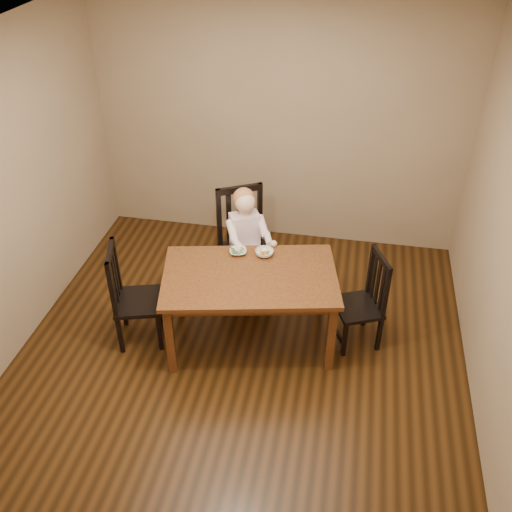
% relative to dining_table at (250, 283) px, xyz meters
% --- Properties ---
extents(room, '(4.01, 4.01, 2.71)m').
position_rel_dining_table_xyz_m(room, '(-0.05, -0.14, 0.69)').
color(room, '#44270E').
rests_on(room, ground).
extents(dining_table, '(1.66, 1.19, 0.75)m').
position_rel_dining_table_xyz_m(dining_table, '(0.00, 0.00, 0.00)').
color(dining_table, '#431E0F').
rests_on(dining_table, room).
extents(chair_child, '(0.64, 0.63, 1.12)m').
position_rel_dining_table_xyz_m(chair_child, '(-0.21, 0.75, -0.13)').
color(chair_child, black).
rests_on(chair_child, room).
extents(chair_left, '(0.51, 0.53, 1.00)m').
position_rel_dining_table_xyz_m(chair_left, '(-1.04, -0.16, -0.19)').
color(chair_left, black).
rests_on(chair_left, room).
extents(chair_right, '(0.51, 0.52, 0.93)m').
position_rel_dining_table_xyz_m(chair_right, '(0.99, 0.19, -0.22)').
color(chair_right, black).
rests_on(chair_right, room).
extents(toddler, '(0.54, 0.58, 0.63)m').
position_rel_dining_table_xyz_m(toddler, '(-0.18, 0.70, 0.04)').
color(toddler, white).
rests_on(toddler, chair_child).
extents(bowl_peas, '(0.19, 0.19, 0.04)m').
position_rel_dining_table_xyz_m(bowl_peas, '(-0.17, 0.30, 0.11)').
color(bowl_peas, silver).
rests_on(bowl_peas, dining_table).
extents(bowl_veg, '(0.20, 0.20, 0.05)m').
position_rel_dining_table_xyz_m(bowl_veg, '(0.07, 0.31, 0.11)').
color(bowl_veg, silver).
rests_on(bowl_veg, dining_table).
extents(fork, '(0.10, 0.07, 0.04)m').
position_rel_dining_table_xyz_m(fork, '(-0.20, 0.27, 0.13)').
color(fork, silver).
rests_on(fork, bowl_peas).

